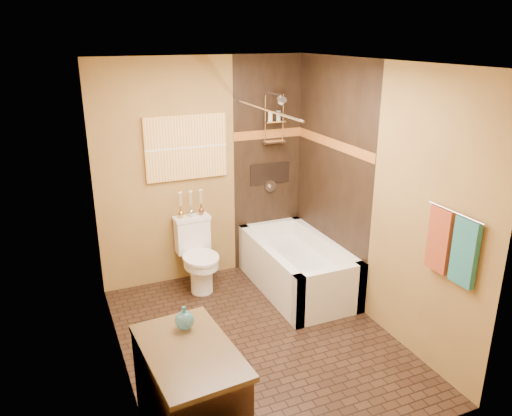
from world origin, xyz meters
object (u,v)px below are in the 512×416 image
bathtub (297,270)px  vanity (190,400)px  toilet (198,254)px  sunset_painting (186,147)px

bathtub → vanity: size_ratio=1.59×
bathtub → vanity: bearing=-134.6°
bathtub → toilet: (-1.00, 0.46, 0.18)m
sunset_painting → vanity: size_ratio=0.96×
toilet → vanity: size_ratio=0.84×
sunset_painting → vanity: bearing=-106.3°
toilet → vanity: bearing=-110.4°
sunset_painting → toilet: (0.00, -0.26, -1.15)m
sunset_painting → toilet: 1.18m
sunset_painting → bathtub: sunset_painting is taller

